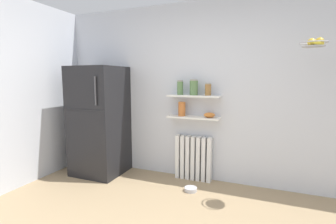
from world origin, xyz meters
The scene contains 12 objects.
back_wall centered at (0.00, 2.05, 1.30)m, with size 7.04×0.10×2.60m, color silver.
refrigerator centered at (-1.50, 1.64, 0.85)m, with size 0.74×0.74×1.69m.
radiator centered at (-0.03, 1.92, 0.33)m, with size 0.54×0.12×0.66m.
wall_shelf_lower centered at (-0.03, 1.89, 0.95)m, with size 0.76×0.22×0.03m, color white.
wall_shelf_upper centered at (-0.03, 1.89, 1.26)m, with size 0.76×0.22×0.03m, color white.
storage_jar_0 centered at (-0.24, 1.89, 1.38)m, with size 0.09×0.09×0.21m.
storage_jar_1 centered at (-0.03, 1.89, 1.38)m, with size 0.12×0.12×0.22m.
storage_jar_2 centered at (0.17, 1.89, 1.36)m, with size 0.09×0.09×0.18m.
vase centered at (-0.21, 1.89, 1.06)m, with size 0.11×0.11×0.21m, color #CC7033.
shelf_bowl centered at (0.20, 1.89, 1.00)m, with size 0.16×0.16×0.07m, color orange.
pet_food_bowl centered at (0.05, 1.52, 0.03)m, with size 0.17×0.17×0.05m, color #B7B7BC.
hanging_fruit_basket centered at (1.39, 1.59, 1.89)m, with size 0.28×0.28×0.10m.
Camera 1 is at (0.95, -1.53, 1.51)m, focal length 26.47 mm.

